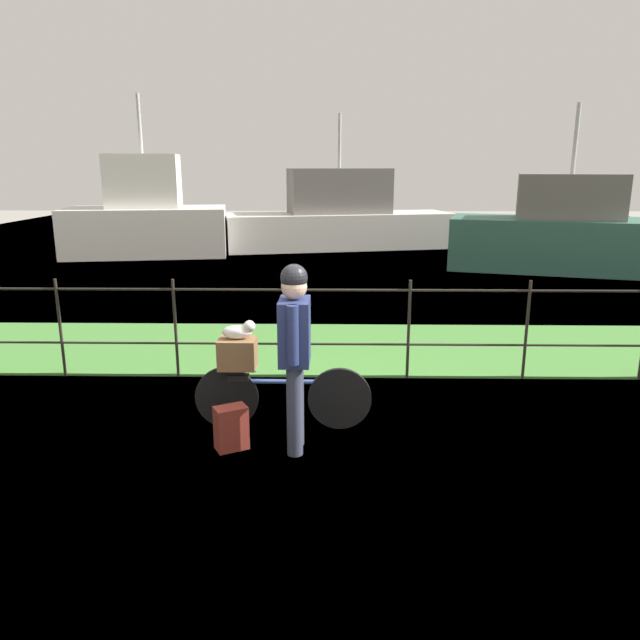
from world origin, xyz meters
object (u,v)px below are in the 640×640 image
at_px(bicycle_main, 281,396).
at_px(moored_boat_mid, 339,220).
at_px(cyclist_person, 295,342).
at_px(backpack_on_paving, 231,428).
at_px(wooden_crate, 238,353).
at_px(moored_boat_far, 146,219).
at_px(moored_boat_near, 566,235).
at_px(terrier_dog, 239,331).

relative_size(bicycle_main, moored_boat_mid, 0.24).
bearing_deg(cyclist_person, bicycle_main, 110.57).
height_order(cyclist_person, backpack_on_paving, cyclist_person).
height_order(wooden_crate, backpack_on_paving, wooden_crate).
distance_m(cyclist_person, moored_boat_mid, 13.84).
xyz_separation_m(wooden_crate, backpack_on_paving, (-0.01, -0.46, -0.56)).
bearing_deg(bicycle_main, moored_boat_far, 112.29).
bearing_deg(moored_boat_near, terrier_dog, -125.22).
distance_m(moored_boat_near, moored_boat_mid, 6.83).
relative_size(cyclist_person, moored_boat_far, 0.35).
height_order(wooden_crate, moored_boat_near, moored_boat_near).
relative_size(bicycle_main, cyclist_person, 1.01).
relative_size(backpack_on_paving, moored_boat_near, 0.07).
bearing_deg(moored_boat_mid, terrier_dog, -94.63).
xyz_separation_m(bicycle_main, moored_boat_far, (-4.81, 11.74, 0.70)).
xyz_separation_m(wooden_crate, moored_boat_near, (6.58, 9.29, 0.11)).
distance_m(wooden_crate, backpack_on_paving, 0.72).
height_order(bicycle_main, cyclist_person, cyclist_person).
height_order(terrier_dog, moored_boat_far, moored_boat_far).
relative_size(wooden_crate, moored_boat_near, 0.06).
xyz_separation_m(backpack_on_paving, moored_boat_far, (-4.40, 12.20, 0.83)).
distance_m(bicycle_main, terrier_dog, 0.75).
height_order(backpack_on_paving, moored_boat_mid, moored_boat_mid).
bearing_deg(moored_boat_mid, backpack_on_paving, -94.60).
xyz_separation_m(wooden_crate, moored_boat_mid, (1.11, 13.38, 0.12)).
bearing_deg(bicycle_main, terrier_dog, 179.58).
relative_size(cyclist_person, backpack_on_paving, 4.21).
height_order(cyclist_person, moored_boat_mid, moored_boat_mid).
xyz_separation_m(terrier_dog, moored_boat_near, (6.55, 9.29, -0.11)).
distance_m(wooden_crate, moored_boat_near, 11.38).
xyz_separation_m(bicycle_main, moored_boat_mid, (0.70, 13.38, 0.55)).
relative_size(terrier_dog, cyclist_person, 0.19).
bearing_deg(cyclist_person, backpack_on_paving, -179.78).
relative_size(moored_boat_mid, moored_boat_far, 1.52).
distance_m(terrier_dog, moored_boat_mid, 13.42).
xyz_separation_m(terrier_dog, backpack_on_paving, (-0.03, -0.46, -0.78)).
relative_size(moored_boat_near, moored_boat_far, 1.22).
xyz_separation_m(terrier_dog, moored_boat_far, (-4.43, 11.74, 0.05)).
bearing_deg(terrier_dog, backpack_on_paving, -93.90).
bearing_deg(bicycle_main, moored_boat_mid, 86.98).
distance_m(cyclist_person, backpack_on_paving, 0.99).
bearing_deg(moored_boat_mid, cyclist_person, -92.22).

